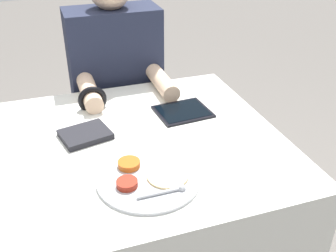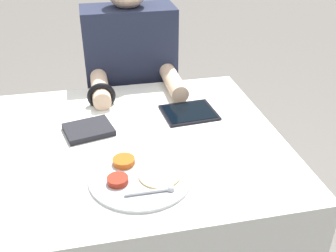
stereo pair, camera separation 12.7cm
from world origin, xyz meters
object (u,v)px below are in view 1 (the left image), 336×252
at_px(thali_tray, 148,178).
at_px(red_notebook, 85,135).
at_px(tablet_device, 183,111).
at_px(person_diner, 119,112).

xyz_separation_m(thali_tray, red_notebook, (-0.14, 0.29, 0.00)).
bearing_deg(red_notebook, tablet_device, 8.83).
xyz_separation_m(red_notebook, tablet_device, (0.37, 0.06, -0.00)).
relative_size(tablet_device, person_diner, 0.17).
distance_m(thali_tray, red_notebook, 0.32).
xyz_separation_m(tablet_device, person_diner, (-0.16, 0.43, -0.20)).
bearing_deg(tablet_device, red_notebook, -171.17).
bearing_deg(red_notebook, thali_tray, -65.06).
bearing_deg(red_notebook, person_diner, 66.88).
bearing_deg(person_diner, thali_tray, -95.44).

